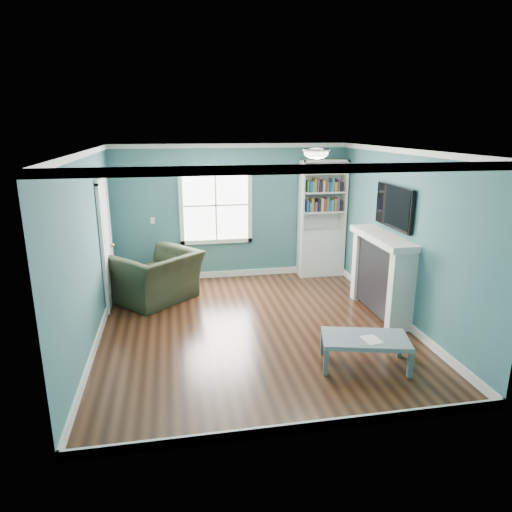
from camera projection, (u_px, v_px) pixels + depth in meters
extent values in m
plane|color=black|center=(254.00, 328.00, 6.83)|extent=(5.00, 5.00, 0.00)
plane|color=#397370|center=(231.00, 212.00, 8.84)|extent=(4.50, 0.00, 4.50)
plane|color=#397370|center=(304.00, 311.00, 4.11)|extent=(4.50, 0.00, 4.50)
plane|color=#397370|center=(89.00, 251.00, 6.08)|extent=(0.00, 5.00, 5.00)
plane|color=#397370|center=(401.00, 237.00, 6.87)|extent=(0.00, 5.00, 5.00)
plane|color=white|center=(254.00, 150.00, 6.12)|extent=(5.00, 5.00, 0.00)
cube|color=white|center=(232.00, 273.00, 9.16)|extent=(4.50, 0.03, 0.12)
cube|color=white|center=(300.00, 428.00, 4.46)|extent=(4.50, 0.03, 0.12)
cube|color=white|center=(99.00, 336.00, 6.42)|extent=(0.03, 5.00, 0.12)
cube|color=white|center=(393.00, 313.00, 7.20)|extent=(0.03, 5.00, 0.12)
cube|color=white|center=(231.00, 146.00, 8.47)|extent=(4.50, 0.04, 0.08)
cube|color=white|center=(308.00, 169.00, 3.78)|extent=(4.50, 0.04, 0.08)
cube|color=white|center=(80.00, 155.00, 5.74)|extent=(0.04, 5.00, 0.08)
cube|color=white|center=(408.00, 151.00, 6.52)|extent=(0.04, 5.00, 0.08)
cube|color=white|center=(216.00, 205.00, 8.74)|extent=(1.24, 0.01, 1.34)
cube|color=white|center=(181.00, 206.00, 8.61)|extent=(0.08, 0.06, 1.50)
cube|color=white|center=(250.00, 204.00, 8.84)|extent=(0.08, 0.06, 1.50)
cube|color=white|center=(217.00, 241.00, 8.92)|extent=(1.40, 0.06, 0.08)
cube|color=white|center=(215.00, 168.00, 8.53)|extent=(1.40, 0.06, 0.08)
cube|color=white|center=(216.00, 205.00, 8.72)|extent=(1.24, 0.03, 0.03)
cube|color=white|center=(216.00, 205.00, 8.72)|extent=(0.03, 0.03, 1.34)
cube|color=silver|center=(320.00, 253.00, 9.19)|extent=(0.90, 0.35, 0.90)
cube|color=silver|center=(301.00, 197.00, 8.80)|extent=(0.04, 0.35, 1.40)
cube|color=silver|center=(344.00, 195.00, 8.95)|extent=(0.04, 0.35, 1.40)
cube|color=silver|center=(320.00, 195.00, 9.03)|extent=(0.90, 0.02, 1.40)
cube|color=silver|center=(324.00, 161.00, 8.69)|extent=(0.90, 0.35, 0.04)
cube|color=silver|center=(321.00, 230.00, 9.06)|extent=(0.84, 0.33, 0.03)
cube|color=silver|center=(322.00, 211.00, 8.95)|extent=(0.84, 0.33, 0.03)
cube|color=silver|center=(323.00, 192.00, 8.85)|extent=(0.84, 0.33, 0.03)
cube|color=silver|center=(324.00, 173.00, 8.75)|extent=(0.84, 0.33, 0.03)
cube|color=#264C8C|center=(323.00, 205.00, 8.90)|extent=(0.70, 0.25, 0.22)
cube|color=teal|center=(323.00, 186.00, 8.80)|extent=(0.70, 0.25, 0.22)
cylinder|color=beige|center=(325.00, 166.00, 8.66)|extent=(0.26, 0.06, 0.26)
cube|color=black|center=(382.00, 277.00, 7.22)|extent=(0.30, 1.20, 1.10)
cube|color=black|center=(380.00, 289.00, 7.27)|extent=(0.22, 0.65, 0.70)
cube|color=silver|center=(401.00, 292.00, 6.58)|extent=(0.36, 0.16, 1.20)
cube|color=silver|center=(364.00, 265.00, 7.85)|extent=(0.36, 0.16, 1.20)
cube|color=silver|center=(383.00, 238.00, 7.03)|extent=(0.44, 1.58, 0.10)
cube|color=black|center=(394.00, 207.00, 6.93)|extent=(0.06, 1.10, 0.65)
cube|color=silver|center=(106.00, 245.00, 7.48)|extent=(0.04, 0.80, 2.05)
cube|color=white|center=(103.00, 252.00, 7.06)|extent=(0.05, 0.08, 2.13)
cube|color=white|center=(110.00, 239.00, 7.91)|extent=(0.05, 0.08, 2.13)
cube|color=white|center=(101.00, 180.00, 7.19)|extent=(0.05, 0.98, 0.08)
sphere|color=#BF8C3F|center=(112.00, 245.00, 7.80)|extent=(0.07, 0.07, 0.07)
ellipsoid|color=white|center=(316.00, 153.00, 6.39)|extent=(0.34, 0.34, 0.15)
cylinder|color=white|center=(316.00, 150.00, 6.37)|extent=(0.38, 0.38, 0.03)
cube|color=white|center=(153.00, 220.00, 8.59)|extent=(0.08, 0.01, 0.12)
imported|color=#242D1C|center=(156.00, 269.00, 7.77)|extent=(1.54, 1.50, 1.14)
cube|color=#4E575E|center=(326.00, 362.00, 5.50)|extent=(0.07, 0.07, 0.33)
cube|color=#4E575E|center=(410.00, 365.00, 5.43)|extent=(0.07, 0.07, 0.33)
cube|color=#4E575E|center=(323.00, 343.00, 5.99)|extent=(0.07, 0.07, 0.33)
cube|color=#4E575E|center=(400.00, 345.00, 5.93)|extent=(0.07, 0.07, 0.33)
cube|color=slate|center=(365.00, 339.00, 5.66)|extent=(1.16, 0.82, 0.06)
cube|color=white|center=(372.00, 340.00, 5.59)|extent=(0.23, 0.27, 0.00)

